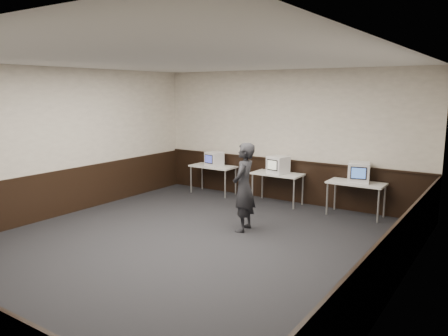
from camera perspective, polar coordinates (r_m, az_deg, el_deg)
The scene contains 16 objects.
floor at distance 7.82m, azimuth -5.36°, elevation -10.21°, with size 8.00×8.00×0.00m, color black.
ceiling at distance 7.35m, azimuth -5.78°, elevation 13.90°, with size 8.00×8.00×0.00m, color white.
back_wall at distance 10.78m, azimuth 8.08°, elevation 4.11°, with size 7.00×7.00×0.00m, color beige.
left_wall at distance 9.99m, azimuth -21.30°, elevation 3.05°, with size 8.00×8.00×0.00m, color beige.
right_wall at distance 5.88m, azimuth 21.85°, elevation -1.49°, with size 8.00×8.00×0.00m, color beige.
wainscot_back at distance 10.93m, azimuth 7.89°, elevation -1.64°, with size 6.98×0.04×1.00m, color black.
wainscot_left at distance 10.16m, azimuth -20.83°, elevation -3.12°, with size 0.04×7.98×1.00m, color black.
wainscot_right at distance 6.19m, azimuth 20.99°, elevation -11.51°, with size 0.04×7.98×1.00m, color black.
wainscot_rail at distance 10.82m, azimuth 7.91°, elevation 1.04°, with size 6.98×0.06×0.04m, color black.
desk_left at distance 11.53m, azimuth -1.44°, elevation -0.03°, with size 1.20×0.60×0.75m.
desk_center at distance 10.56m, azimuth 7.01°, elevation -1.05°, with size 1.20×0.60×0.75m.
desk_right at distance 9.87m, azimuth 16.89°, elevation -2.20°, with size 1.20×0.60×0.75m.
emac_left at distance 11.43m, azimuth -1.29°, elevation 1.19°, with size 0.44×0.46×0.38m.
emac_center at distance 10.48m, azimuth 7.07°, elevation 0.43°, with size 0.50×0.52×0.42m.
emac_right at distance 9.82m, azimuth 17.24°, elevation -0.53°, with size 0.54×0.55×0.44m.
person at distance 8.44m, azimuth 2.61°, elevation -2.53°, with size 0.63×0.41×1.73m, color black.
Camera 1 is at (4.66, -5.66, 2.71)m, focal length 35.00 mm.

